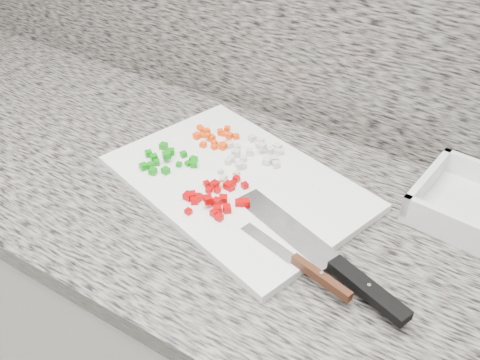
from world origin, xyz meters
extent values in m
cube|color=beige|center=(0.00, 1.44, 0.43)|extent=(3.92, 0.62, 0.86)
cube|color=slate|center=(0.00, 1.44, 0.88)|extent=(3.96, 0.64, 0.04)
cube|color=white|center=(-0.01, 1.47, 0.91)|extent=(0.55, 0.44, 0.02)
cube|color=#F84005|center=(-0.13, 1.53, 0.92)|extent=(0.01, 0.01, 0.01)
cube|color=#F84005|center=(-0.14, 1.55, 0.93)|extent=(0.01, 0.01, 0.01)
cube|color=#F84005|center=(-0.12, 1.54, 0.92)|extent=(0.01, 0.01, 0.01)
cube|color=#F84005|center=(-0.18, 1.58, 0.92)|extent=(0.01, 0.01, 0.01)
cube|color=#F84005|center=(-0.15, 1.57, 0.92)|extent=(0.01, 0.01, 0.01)
cube|color=#F84005|center=(-0.09, 1.54, 0.92)|extent=(0.01, 0.01, 0.01)
cube|color=#F84005|center=(-0.09, 1.56, 0.92)|extent=(0.01, 0.01, 0.01)
cube|color=#F84005|center=(-0.10, 1.58, 0.92)|extent=(0.01, 0.01, 0.01)
cube|color=#F84005|center=(-0.16, 1.55, 0.92)|extent=(0.01, 0.01, 0.01)
cube|color=#F84005|center=(-0.13, 1.59, 0.92)|extent=(0.02, 0.02, 0.01)
cube|color=#F84005|center=(-0.12, 1.60, 0.92)|extent=(0.01, 0.01, 0.01)
cube|color=#F84005|center=(-0.10, 1.55, 0.92)|extent=(0.01, 0.01, 0.01)
cube|color=#F84005|center=(-0.17, 1.57, 0.92)|extent=(0.02, 0.02, 0.01)
cube|color=#F84005|center=(-0.13, 1.56, 0.92)|extent=(0.02, 0.02, 0.01)
cube|color=#F84005|center=(-0.11, 1.53, 0.92)|extent=(0.01, 0.01, 0.01)
cube|color=#F84005|center=(-0.12, 1.58, 0.92)|extent=(0.01, 0.01, 0.01)
cube|color=#F84005|center=(-0.09, 1.59, 0.92)|extent=(0.02, 0.02, 0.01)
cube|color=#F84005|center=(-0.15, 1.56, 0.93)|extent=(0.02, 0.02, 0.01)
cube|color=#F84005|center=(-0.18, 1.58, 0.92)|extent=(0.01, 0.01, 0.01)
cube|color=#F84005|center=(-0.16, 1.55, 0.92)|extent=(0.02, 0.02, 0.01)
cube|color=#F84005|center=(-0.15, 1.56, 0.92)|extent=(0.01, 0.01, 0.01)
cube|color=#F84005|center=(-0.10, 1.55, 0.92)|extent=(0.02, 0.02, 0.01)
cube|color=#F84005|center=(-0.09, 1.55, 0.92)|extent=(0.01, 0.01, 0.01)
cube|color=beige|center=(-0.05, 1.50, 0.92)|extent=(0.01, 0.01, 0.01)
cube|color=beige|center=(-0.04, 1.55, 0.92)|extent=(0.02, 0.02, 0.01)
cube|color=beige|center=(0.00, 1.60, 0.92)|extent=(0.02, 0.02, 0.01)
cube|color=beige|center=(0.01, 1.55, 0.92)|extent=(0.02, 0.02, 0.01)
cube|color=beige|center=(-0.03, 1.59, 0.92)|extent=(0.01, 0.01, 0.01)
cube|color=beige|center=(-0.02, 1.51, 0.92)|extent=(0.01, 0.01, 0.01)
cube|color=beige|center=(-0.05, 1.52, 0.92)|extent=(0.02, 0.02, 0.01)
cube|color=beige|center=(-0.04, 1.59, 0.92)|extent=(0.02, 0.02, 0.01)
cube|color=beige|center=(0.00, 1.58, 0.92)|extent=(0.02, 0.02, 0.01)
cube|color=beige|center=(-0.07, 1.56, 0.92)|extent=(0.01, 0.01, 0.01)
cube|color=beige|center=(0.01, 1.55, 0.92)|extent=(0.02, 0.02, 0.01)
cube|color=beige|center=(0.02, 1.59, 0.92)|extent=(0.02, 0.02, 0.01)
cube|color=beige|center=(-0.03, 1.53, 0.92)|extent=(0.01, 0.01, 0.01)
cube|color=beige|center=(-0.06, 1.54, 0.92)|extent=(0.02, 0.02, 0.01)
cube|color=beige|center=(0.03, 1.55, 0.92)|extent=(0.02, 0.02, 0.01)
cube|color=beige|center=(-0.07, 1.56, 0.92)|extent=(0.01, 0.01, 0.01)
cube|color=beige|center=(0.02, 1.56, 0.92)|extent=(0.02, 0.02, 0.01)
cube|color=beige|center=(-0.02, 1.57, 0.93)|extent=(0.02, 0.02, 0.01)
cube|color=beige|center=(-0.04, 1.60, 0.92)|extent=(0.02, 0.02, 0.01)
cube|color=beige|center=(-0.06, 1.52, 0.92)|extent=(0.01, 0.01, 0.01)
cube|color=beige|center=(-0.03, 1.51, 0.92)|extent=(0.02, 0.02, 0.01)
cube|color=beige|center=(-0.09, 1.56, 0.92)|extent=(0.02, 0.02, 0.01)
cube|color=beige|center=(-0.06, 1.60, 0.92)|extent=(0.02, 0.02, 0.01)
cube|color=beige|center=(0.01, 1.58, 0.92)|extent=(0.02, 0.02, 0.01)
cube|color=#0B7D0C|center=(-0.11, 1.46, 0.92)|extent=(0.02, 0.02, 0.01)
cube|color=#0B7D0C|center=(-0.17, 1.47, 0.92)|extent=(0.02, 0.02, 0.01)
cube|color=#0B7D0C|center=(-0.14, 1.48, 0.92)|extent=(0.02, 0.02, 0.01)
cube|color=#0B7D0C|center=(-0.16, 1.40, 0.92)|extent=(0.02, 0.02, 0.01)
cube|color=#0B7D0C|center=(-0.13, 1.45, 0.92)|extent=(0.01, 0.01, 0.01)
cube|color=#0B7D0C|center=(-0.20, 1.48, 0.92)|extent=(0.02, 0.02, 0.01)
cube|color=#0B7D0C|center=(-0.17, 1.46, 0.92)|extent=(0.02, 0.02, 0.01)
cube|color=#0B7D0C|center=(-0.16, 1.40, 0.92)|extent=(0.01, 0.01, 0.01)
cube|color=#0B7D0C|center=(-0.12, 1.46, 0.92)|extent=(0.01, 0.01, 0.01)
cube|color=#0B7D0C|center=(-0.12, 1.47, 0.92)|extent=(0.01, 0.01, 0.01)
cube|color=#0B7D0C|center=(-0.16, 1.44, 0.93)|extent=(0.02, 0.02, 0.01)
cube|color=#0B7D0C|center=(-0.18, 1.40, 0.92)|extent=(0.02, 0.02, 0.01)
cube|color=#0B7D0C|center=(-0.19, 1.44, 0.92)|extent=(0.02, 0.02, 0.01)
cube|color=#0B7D0C|center=(-0.17, 1.43, 0.92)|extent=(0.02, 0.02, 0.01)
cube|color=#0B7D0C|center=(-0.18, 1.41, 0.92)|extent=(0.01, 0.01, 0.01)
cube|color=#0B7D0C|center=(-0.21, 1.44, 0.92)|extent=(0.02, 0.02, 0.01)
cube|color=#0B7D0C|center=(-0.18, 1.47, 0.92)|extent=(0.01, 0.01, 0.01)
cube|color=#0B7D0C|center=(-0.14, 1.41, 0.92)|extent=(0.01, 0.01, 0.01)
cube|color=#B30204|center=(0.02, 1.39, 0.92)|extent=(0.02, 0.02, 0.01)
cube|color=#B30204|center=(0.02, 1.38, 0.92)|extent=(0.02, 0.02, 0.01)
cube|color=#B30204|center=(-0.01, 1.38, 0.93)|extent=(0.02, 0.02, 0.01)
cube|color=#B30204|center=(0.00, 1.39, 0.92)|extent=(0.02, 0.02, 0.01)
cube|color=#B30204|center=(-0.02, 1.42, 0.92)|extent=(0.01, 0.01, 0.01)
cube|color=#B30204|center=(-0.04, 1.38, 0.92)|extent=(0.02, 0.02, 0.01)
cube|color=#B30204|center=(0.03, 1.41, 0.92)|extent=(0.02, 0.02, 0.01)
cube|color=#B30204|center=(0.00, 1.40, 0.92)|extent=(0.02, 0.02, 0.01)
cube|color=#B30204|center=(-0.01, 1.47, 0.92)|extent=(0.01, 0.01, 0.01)
cube|color=#B30204|center=(-0.01, 1.44, 0.92)|extent=(0.02, 0.02, 0.01)
cube|color=#B30204|center=(-0.05, 1.38, 0.92)|extent=(0.02, 0.02, 0.01)
cube|color=#B30204|center=(0.02, 1.36, 0.92)|extent=(0.01, 0.01, 0.01)
cube|color=#B30204|center=(0.01, 1.37, 0.92)|extent=(0.02, 0.02, 0.01)
cube|color=#B30204|center=(-0.01, 1.44, 0.92)|extent=(0.02, 0.02, 0.01)
cube|color=#B30204|center=(-0.03, 1.43, 0.92)|extent=(0.02, 0.02, 0.01)
cube|color=#B30204|center=(-0.03, 1.34, 0.92)|extent=(0.01, 0.01, 0.01)
cube|color=#B30204|center=(0.01, 1.36, 0.92)|extent=(0.02, 0.02, 0.01)
cube|color=#B30204|center=(-0.04, 1.39, 0.92)|extent=(0.01, 0.01, 0.01)
cube|color=#B30204|center=(-0.01, 1.45, 0.92)|extent=(0.01, 0.01, 0.01)
cube|color=#B30204|center=(-0.04, 1.37, 0.92)|extent=(0.02, 0.02, 0.01)
cube|color=#B30204|center=(0.04, 1.41, 0.92)|extent=(0.02, 0.02, 0.01)
cube|color=#B30204|center=(0.04, 1.42, 0.92)|extent=(0.02, 0.02, 0.01)
cube|color=#B30204|center=(-0.06, 1.37, 0.92)|extent=(0.02, 0.02, 0.01)
cube|color=#B30204|center=(-0.04, 1.41, 0.92)|extent=(0.01, 0.01, 0.01)
cube|color=#B30204|center=(-0.05, 1.42, 0.92)|extent=(0.02, 0.02, 0.01)
cube|color=#B30204|center=(0.01, 1.46, 0.92)|extent=(0.02, 0.02, 0.01)
cube|color=beige|center=(-0.05, 1.47, 0.92)|extent=(0.01, 0.01, 0.01)
cube|color=beige|center=(-0.02, 1.45, 0.92)|extent=(0.01, 0.01, 0.01)
cube|color=beige|center=(-0.02, 1.44, 0.92)|extent=(0.01, 0.01, 0.01)
cube|color=beige|center=(-0.05, 1.47, 0.92)|extent=(0.01, 0.01, 0.01)
cube|color=beige|center=(-0.03, 1.45, 0.92)|extent=(0.01, 0.01, 0.01)
cube|color=beige|center=(-0.03, 1.46, 0.92)|extent=(0.01, 0.01, 0.01)
cube|color=beige|center=(-0.03, 1.48, 0.92)|extent=(0.01, 0.01, 0.01)
cube|color=beige|center=(-0.02, 1.48, 0.92)|extent=(0.01, 0.01, 0.01)
cube|color=beige|center=(-0.03, 1.45, 0.92)|extent=(0.01, 0.01, 0.01)
cube|color=beige|center=(-0.03, 1.45, 0.92)|extent=(0.01, 0.01, 0.01)
cube|color=silver|center=(0.13, 1.40, 0.92)|extent=(0.22, 0.12, 0.00)
cube|color=black|center=(0.30, 1.34, 0.92)|extent=(0.14, 0.07, 0.02)
cylinder|color=silver|center=(0.30, 1.34, 0.93)|extent=(0.01, 0.01, 0.00)
cube|color=silver|center=(0.12, 1.35, 0.92)|extent=(0.11, 0.05, 0.00)
cube|color=#421E10|center=(0.23, 1.33, 0.92)|extent=(0.11, 0.04, 0.02)
cylinder|color=silver|center=(0.23, 1.33, 0.93)|extent=(0.01, 0.01, 0.00)
cube|color=silver|center=(0.42, 1.53, 0.93)|extent=(0.27, 0.04, 0.04)
cube|color=silver|center=(0.30, 1.63, 0.93)|extent=(0.03, 0.19, 0.04)
camera|label=1|loc=(0.42, 0.79, 1.54)|focal=40.00mm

